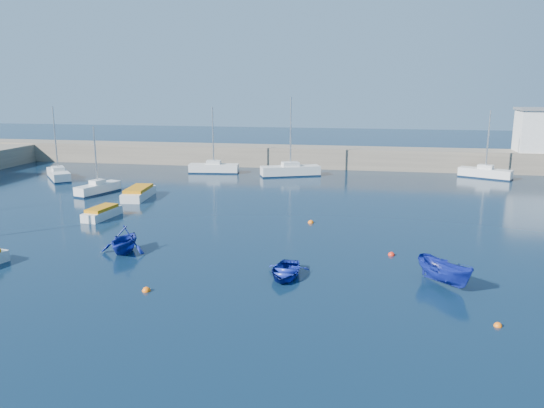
% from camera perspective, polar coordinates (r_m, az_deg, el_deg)
% --- Properties ---
extents(ground, '(220.00, 220.00, 0.00)m').
position_cam_1_polar(ground, '(26.66, -6.33, -10.85)').
color(ground, '#0C2034').
rests_on(ground, ground).
extents(back_wall, '(96.00, 4.50, 2.60)m').
position_cam_1_polar(back_wall, '(70.36, 4.40, 5.08)').
color(back_wall, '#766B5A').
rests_on(back_wall, ground).
extents(sailboat_3, '(2.82, 5.16, 6.70)m').
position_cam_1_polar(sailboat_3, '(55.46, -18.22, 1.63)').
color(sailboat_3, silver).
rests_on(sailboat_3, ground).
extents(sailboat_4, '(5.38, 5.96, 8.26)m').
position_cam_1_polar(sailboat_4, '(65.60, -21.98, 2.99)').
color(sailboat_4, silver).
rests_on(sailboat_4, ground).
extents(sailboat_5, '(6.15, 2.31, 8.00)m').
position_cam_1_polar(sailboat_5, '(65.56, -6.28, 3.88)').
color(sailboat_5, silver).
rests_on(sailboat_5, ground).
extents(sailboat_6, '(7.19, 4.46, 9.20)m').
position_cam_1_polar(sailboat_6, '(63.05, 1.99, 3.63)').
color(sailboat_6, silver).
rests_on(sailboat_6, ground).
extents(sailboat_7, '(5.94, 4.00, 7.78)m').
position_cam_1_polar(sailboat_7, '(66.34, 21.95, 3.13)').
color(sailboat_7, silver).
rests_on(sailboat_7, ground).
extents(motorboat_1, '(1.80, 4.00, 0.95)m').
position_cam_1_polar(motorboat_1, '(45.24, -17.81, -0.90)').
color(motorboat_1, silver).
rests_on(motorboat_1, ground).
extents(motorboat_2, '(2.36, 5.40, 1.08)m').
position_cam_1_polar(motorboat_2, '(52.22, -14.15, 1.17)').
color(motorboat_2, silver).
rests_on(motorboat_2, ground).
extents(dinghy_center, '(2.56, 3.49, 0.70)m').
position_cam_1_polar(dinghy_center, '(30.13, 1.42, -7.22)').
color(dinghy_center, navy).
rests_on(dinghy_center, ground).
extents(dinghy_left, '(2.92, 3.37, 1.74)m').
position_cam_1_polar(dinghy_left, '(35.48, -15.64, -3.71)').
color(dinghy_left, navy).
rests_on(dinghy_left, ground).
extents(dinghy_right, '(3.41, 3.72, 1.42)m').
position_cam_1_polar(dinghy_right, '(30.34, 18.07, -7.01)').
color(dinghy_right, navy).
rests_on(dinghy_right, ground).
extents(buoy_0, '(0.46, 0.46, 0.46)m').
position_cam_1_polar(buoy_0, '(29.05, -13.35, -9.10)').
color(buoy_0, '#FF660D').
rests_on(buoy_0, ground).
extents(buoy_1, '(0.44, 0.44, 0.44)m').
position_cam_1_polar(buoy_1, '(34.76, 12.72, -5.40)').
color(buoy_1, red).
rests_on(buoy_1, ground).
extents(buoy_2, '(0.41, 0.41, 0.41)m').
position_cam_1_polar(buoy_2, '(32.61, 19.51, -7.05)').
color(buoy_2, '#FF660D').
rests_on(buoy_2, ground).
extents(buoy_3, '(0.47, 0.47, 0.47)m').
position_cam_1_polar(buoy_3, '(41.77, 4.21, -2.04)').
color(buoy_3, '#FF660D').
rests_on(buoy_3, ground).
extents(buoy_5, '(0.38, 0.38, 0.38)m').
position_cam_1_polar(buoy_5, '(26.51, 23.12, -12.00)').
color(buoy_5, '#FF660D').
rests_on(buoy_5, ground).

